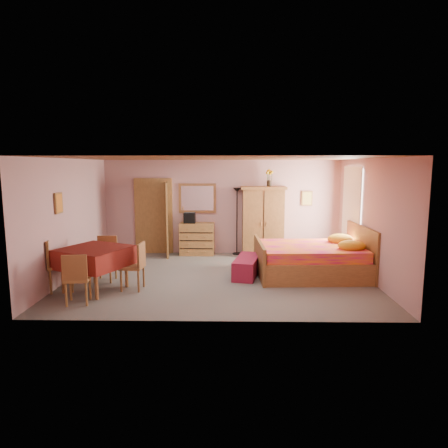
{
  "coord_description": "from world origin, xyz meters",
  "views": [
    {
      "loc": [
        0.26,
        -8.54,
        2.46
      ],
      "look_at": [
        0.1,
        0.3,
        1.15
      ],
      "focal_mm": 32.0,
      "sensor_mm": 36.0,
      "label": 1
    }
  ],
  "objects_px": {
    "stereo": "(190,218)",
    "chair_west": "(61,265)",
    "wardrobe": "(263,221)",
    "chair_south": "(78,278)",
    "dining_table": "(95,269)",
    "wall_mirror": "(197,198)",
    "chair_north": "(105,259)",
    "bed": "(311,251)",
    "sunflower_vase": "(269,178)",
    "floor_lamp": "(237,221)",
    "bench": "(247,266)",
    "chest_of_drawers": "(197,239)",
    "chair_east": "(132,266)"
  },
  "relations": [
    {
      "from": "wardrobe",
      "to": "chair_north",
      "type": "distance_m",
      "value": 4.36
    },
    {
      "from": "bed",
      "to": "sunflower_vase",
      "type": "bearing_deg",
      "value": 108.98
    },
    {
      "from": "stereo",
      "to": "floor_lamp",
      "type": "bearing_deg",
      "value": 3.6
    },
    {
      "from": "chair_south",
      "to": "chair_north",
      "type": "distance_m",
      "value": 1.41
    },
    {
      "from": "floor_lamp",
      "to": "chair_south",
      "type": "distance_m",
      "value": 5.0
    },
    {
      "from": "wall_mirror",
      "to": "floor_lamp",
      "type": "xyz_separation_m",
      "value": [
        1.1,
        -0.13,
        -0.63
      ]
    },
    {
      "from": "dining_table",
      "to": "chest_of_drawers",
      "type": "bearing_deg",
      "value": 61.46
    },
    {
      "from": "bench",
      "to": "chair_west",
      "type": "relative_size",
      "value": 1.21
    },
    {
      "from": "bed",
      "to": "chair_south",
      "type": "height_order",
      "value": "bed"
    },
    {
      "from": "bench",
      "to": "dining_table",
      "type": "xyz_separation_m",
      "value": [
        -3.04,
        -1.11,
        0.22
      ]
    },
    {
      "from": "sunflower_vase",
      "to": "stereo",
      "type": "bearing_deg",
      "value": 178.52
    },
    {
      "from": "wall_mirror",
      "to": "chair_north",
      "type": "xyz_separation_m",
      "value": [
        -1.76,
        -2.77,
        -1.08
      ]
    },
    {
      "from": "floor_lamp",
      "to": "wall_mirror",
      "type": "bearing_deg",
      "value": 173.06
    },
    {
      "from": "floor_lamp",
      "to": "chair_north",
      "type": "bearing_deg",
      "value": -137.23
    },
    {
      "from": "chair_north",
      "to": "chair_west",
      "type": "distance_m",
      "value": 0.94
    },
    {
      "from": "bed",
      "to": "chair_south",
      "type": "bearing_deg",
      "value": -159.1
    },
    {
      "from": "chest_of_drawers",
      "to": "bench",
      "type": "relative_size",
      "value": 0.75
    },
    {
      "from": "dining_table",
      "to": "floor_lamp",
      "type": "bearing_deg",
      "value": 49.12
    },
    {
      "from": "wardrobe",
      "to": "bench",
      "type": "xyz_separation_m",
      "value": [
        -0.51,
        -2.01,
        -0.74
      ]
    },
    {
      "from": "floor_lamp",
      "to": "bed",
      "type": "relative_size",
      "value": 0.77
    },
    {
      "from": "chest_of_drawers",
      "to": "bench",
      "type": "bearing_deg",
      "value": -57.42
    },
    {
      "from": "stereo",
      "to": "chair_west",
      "type": "xyz_separation_m",
      "value": [
        -2.2,
        -3.24,
        -0.51
      ]
    },
    {
      "from": "bench",
      "to": "chair_north",
      "type": "xyz_separation_m",
      "value": [
        -3.05,
        -0.46,
        0.27
      ]
    },
    {
      "from": "wardrobe",
      "to": "chair_south",
      "type": "relative_size",
      "value": 2.03
    },
    {
      "from": "stereo",
      "to": "dining_table",
      "type": "bearing_deg",
      "value": -115.75
    },
    {
      "from": "chair_south",
      "to": "dining_table",
      "type": "bearing_deg",
      "value": 76.67
    },
    {
      "from": "sunflower_vase",
      "to": "chair_south",
      "type": "relative_size",
      "value": 0.49
    },
    {
      "from": "bed",
      "to": "chair_west",
      "type": "relative_size",
      "value": 2.33
    },
    {
      "from": "wall_mirror",
      "to": "chair_north",
      "type": "bearing_deg",
      "value": -122.24
    },
    {
      "from": "floor_lamp",
      "to": "chair_west",
      "type": "relative_size",
      "value": 1.79
    },
    {
      "from": "chair_north",
      "to": "bed",
      "type": "bearing_deg",
      "value": -170.66
    },
    {
      "from": "bed",
      "to": "chair_west",
      "type": "xyz_separation_m",
      "value": [
        -5.12,
        -1.22,
        -0.04
      ]
    },
    {
      "from": "wardrobe",
      "to": "stereo",
      "type": "bearing_deg",
      "value": 177.34
    },
    {
      "from": "chair_east",
      "to": "wall_mirror",
      "type": "bearing_deg",
      "value": -12.6
    },
    {
      "from": "stereo",
      "to": "sunflower_vase",
      "type": "bearing_deg",
      "value": -1.48
    },
    {
      "from": "chair_south",
      "to": "floor_lamp",
      "type": "bearing_deg",
      "value": 45.18
    },
    {
      "from": "bench",
      "to": "chair_south",
      "type": "xyz_separation_m",
      "value": [
        -3.09,
        -1.87,
        0.26
      ]
    },
    {
      "from": "bed",
      "to": "chair_south",
      "type": "xyz_separation_m",
      "value": [
        -4.52,
        -1.94,
        -0.09
      ]
    },
    {
      "from": "wall_mirror",
      "to": "chair_north",
      "type": "height_order",
      "value": "wall_mirror"
    },
    {
      "from": "stereo",
      "to": "chair_east",
      "type": "bearing_deg",
      "value": -104.71
    },
    {
      "from": "bench",
      "to": "chair_south",
      "type": "height_order",
      "value": "chair_south"
    },
    {
      "from": "stereo",
      "to": "chair_south",
      "type": "height_order",
      "value": "stereo"
    },
    {
      "from": "chair_south",
      "to": "chair_north",
      "type": "height_order",
      "value": "chair_north"
    },
    {
      "from": "wall_mirror",
      "to": "stereo",
      "type": "xyz_separation_m",
      "value": [
        -0.2,
        -0.22,
        -0.52
      ]
    },
    {
      "from": "bench",
      "to": "wardrobe",
      "type": "bearing_deg",
      "value": 75.89
    },
    {
      "from": "sunflower_vase",
      "to": "chair_east",
      "type": "relative_size",
      "value": 0.48
    },
    {
      "from": "dining_table",
      "to": "chair_west",
      "type": "xyz_separation_m",
      "value": [
        -0.66,
        -0.04,
        0.09
      ]
    },
    {
      "from": "dining_table",
      "to": "chair_north",
      "type": "relative_size",
      "value": 1.23
    },
    {
      "from": "stereo",
      "to": "chair_east",
      "type": "distance_m",
      "value": 3.3
    },
    {
      "from": "chair_north",
      "to": "sunflower_vase",
      "type": "bearing_deg",
      "value": -143.46
    }
  ]
}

